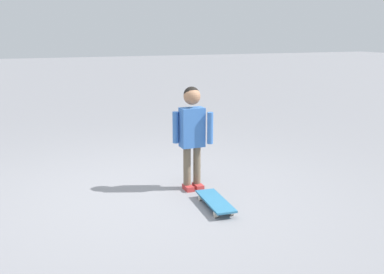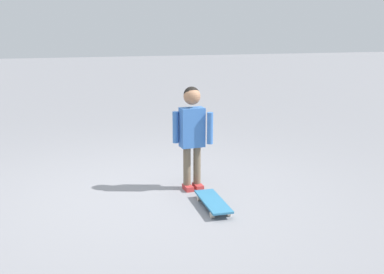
{
  "view_description": "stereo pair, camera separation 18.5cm",
  "coord_description": "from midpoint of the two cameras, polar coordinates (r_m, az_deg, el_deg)",
  "views": [
    {
      "loc": [
        -4.07,
        1.08,
        1.59
      ],
      "look_at": [
        0.05,
        -0.55,
        0.55
      ],
      "focal_mm": 42.07,
      "sensor_mm": 36.0,
      "label": 1
    },
    {
      "loc": [
        -4.13,
        0.9,
        1.59
      ],
      "look_at": [
        0.05,
        -0.55,
        0.55
      ],
      "focal_mm": 42.07,
      "sensor_mm": 36.0,
      "label": 2
    }
  ],
  "objects": [
    {
      "name": "skateboard",
      "position": [
        4.2,
        3.96,
        -8.22
      ],
      "size": [
        0.62,
        0.23,
        0.07
      ],
      "color": "teal",
      "rests_on": "ground"
    },
    {
      "name": "child_person",
      "position": [
        4.52,
        1.18,
        1.3
      ],
      "size": [
        0.22,
        0.37,
        1.06
      ],
      "color": "brown",
      "rests_on": "ground"
    },
    {
      "name": "ground_plane",
      "position": [
        4.51,
        -5.21,
        -7.49
      ],
      "size": [
        50.0,
        50.0,
        0.0
      ],
      "primitive_type": "plane",
      "color": "gray"
    }
  ]
}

